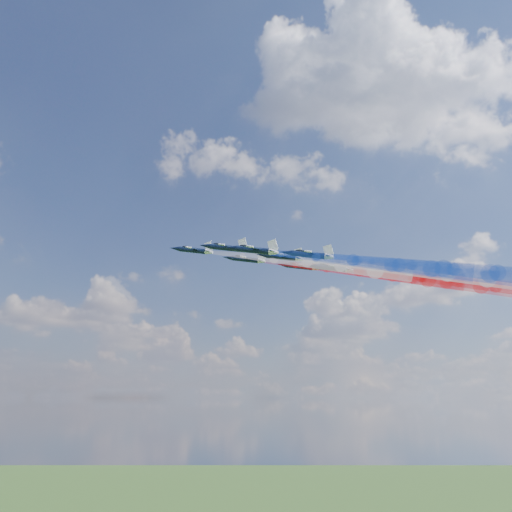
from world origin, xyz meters
TOP-DOWN VIEW (x-y plane):
  - jet_lead at (-23.53, 30.92)m, footprint 15.64×16.80m
  - trail_lead at (-6.91, 4.92)m, footprint 30.86×45.63m
  - jet_inner_left at (-24.99, 14.22)m, footprint 15.64×16.80m
  - trail_inner_left at (-8.37, -11.77)m, footprint 30.86×45.63m
  - jet_inner_right at (-9.29, 26.49)m, footprint 15.64×16.80m
  - trail_inner_right at (7.33, 0.49)m, footprint 30.86×45.63m
  - jet_outer_left at (-28.80, -1.41)m, footprint 15.64×16.80m
  - trail_outer_left at (-12.18, -27.40)m, footprint 30.86×45.63m
  - jet_center_third at (-10.79, 9.80)m, footprint 15.64×16.80m
  - trail_center_third at (5.84, -16.20)m, footprint 30.86×45.63m
  - jet_outer_right at (6.61, 21.90)m, footprint 15.64×16.80m
  - trail_outer_right at (23.23, -4.10)m, footprint 30.86×45.63m
  - jet_rear_left at (-15.61, -5.10)m, footprint 15.64×16.80m
  - trail_rear_left at (1.01, -31.09)m, footprint 30.86×45.63m
  - jet_rear_right at (3.02, 6.10)m, footprint 15.64×16.80m
  - trail_rear_right at (19.64, -19.90)m, footprint 30.86×45.63m

SIDE VIEW (x-z plane):
  - trail_outer_left at x=-12.18m, z-range 125.52..139.06m
  - trail_rear_left at x=1.01m, z-range 125.74..139.28m
  - trail_rear_right at x=19.64m, z-range 126.93..140.46m
  - trail_center_third at x=5.84m, z-range 128.55..142.09m
  - trail_inner_left at x=-8.37m, z-range 129.62..143.16m
  - trail_outer_right at x=23.23m, z-range 130.43..143.97m
  - jet_outer_left at x=-28.80m, z-range 134.37..141.05m
  - trail_inner_right at x=7.33m, z-range 131.09..144.62m
  - jet_rear_left at x=-15.61m, z-range 134.59..141.27m
  - trail_lead at x=-6.91m, z-range 132.34..145.88m
  - jet_rear_right at x=3.02m, z-range 135.78..142.46m
  - jet_center_third at x=-10.79m, z-range 137.40..144.08m
  - jet_inner_left at x=-24.99m, z-range 138.47..145.15m
  - jet_outer_right at x=6.61m, z-range 139.28..145.96m
  - jet_inner_right at x=-9.29m, z-range 139.94..146.62m
  - jet_lead at x=-23.53m, z-range 141.19..147.87m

